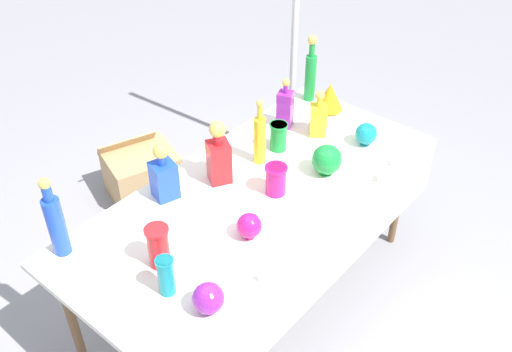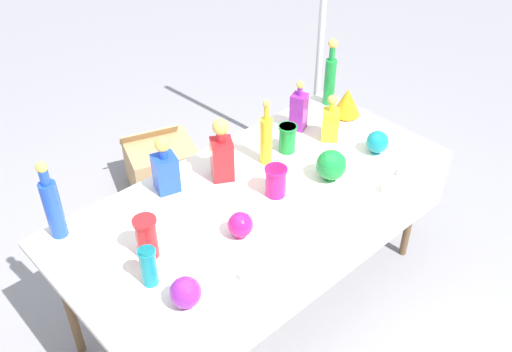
# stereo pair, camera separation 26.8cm
# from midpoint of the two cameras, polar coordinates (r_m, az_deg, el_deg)

# --- Properties ---
(ground_plane) EXTENTS (40.00, 40.00, 0.00)m
(ground_plane) POSITION_cam_midpoint_polar(r_m,az_deg,el_deg) (3.28, 2.39, -12.11)
(ground_plane) COLOR gray
(display_table) EXTENTS (1.99, 0.91, 0.76)m
(display_table) POSITION_cam_midpoint_polar(r_m,az_deg,el_deg) (2.76, 3.32, -3.11)
(display_table) COLOR white
(display_table) RESTS_ON ground
(tall_bottle_0) EXTENTS (0.07, 0.07, 0.41)m
(tall_bottle_0) POSITION_cam_midpoint_polar(r_m,az_deg,el_deg) (3.41, 9.71, 9.77)
(tall_bottle_0) COLOR #198C38
(tall_bottle_0) RESTS_ON display_table
(tall_bottle_1) EXTENTS (0.06, 0.06, 0.36)m
(tall_bottle_1) POSITION_cam_midpoint_polar(r_m,az_deg,el_deg) (2.87, 3.72, 3.70)
(tall_bottle_1) COLOR yellow
(tall_bottle_1) RESTS_ON display_table
(tall_bottle_2) EXTENTS (0.07, 0.07, 0.39)m
(tall_bottle_2) POSITION_cam_midpoint_polar(r_m,az_deg,el_deg) (2.52, -16.88, -2.93)
(tall_bottle_2) COLOR blue
(tall_bottle_2) RESTS_ON display_table
(square_decanter_0) EXTENTS (0.14, 0.14, 0.34)m
(square_decanter_0) POSITION_cam_midpoint_polar(r_m,az_deg,el_deg) (2.75, -0.66, 2.22)
(square_decanter_0) COLOR red
(square_decanter_0) RESTS_ON display_table
(square_decanter_1) EXTENTS (0.10, 0.10, 0.29)m
(square_decanter_1) POSITION_cam_midpoint_polar(r_m,az_deg,el_deg) (3.17, 6.75, 6.52)
(square_decanter_1) COLOR purple
(square_decanter_1) RESTS_ON display_table
(square_decanter_2) EXTENTS (0.13, 0.13, 0.27)m
(square_decanter_2) POSITION_cam_midpoint_polar(r_m,az_deg,el_deg) (3.11, 9.93, 5.26)
(square_decanter_2) COLOR yellow
(square_decanter_2) RESTS_ON display_table
(square_decanter_3) EXTENTS (0.13, 0.13, 0.30)m
(square_decanter_3) POSITION_cam_midpoint_polar(r_m,az_deg,el_deg) (2.71, -6.29, 0.65)
(square_decanter_3) COLOR blue
(square_decanter_3) RESTS_ON display_table
(slender_vase_0) EXTENTS (0.10, 0.10, 0.15)m
(slender_vase_0) POSITION_cam_midpoint_polar(r_m,az_deg,el_deg) (2.99, 5.72, 3.76)
(slender_vase_0) COLOR #198C38
(slender_vase_0) RESTS_ON display_table
(slender_vase_1) EXTENTS (0.10, 0.10, 0.20)m
(slender_vase_1) POSITION_cam_midpoint_polar(r_m,az_deg,el_deg) (2.38, -7.76, -6.12)
(slender_vase_1) COLOR red
(slender_vase_1) RESTS_ON display_table
(slender_vase_2) EXTENTS (0.07, 0.07, 0.18)m
(slender_vase_2) POSITION_cam_midpoint_polar(r_m,az_deg,el_deg) (2.28, -7.39, -9.05)
(slender_vase_2) COLOR teal
(slender_vase_2) RESTS_ON display_table
(slender_vase_3) EXTENTS (0.11, 0.11, 0.15)m
(slender_vase_3) POSITION_cam_midpoint_polar(r_m,az_deg,el_deg) (2.69, 4.85, -0.55)
(slender_vase_3) COLOR #C61972
(slender_vase_3) RESTS_ON display_table
(fluted_vase_0) EXTENTS (0.16, 0.16, 0.17)m
(fluted_vase_0) POSITION_cam_midpoint_polar(r_m,az_deg,el_deg) (3.35, 11.40, 7.22)
(fluted_vase_0) COLOR orange
(fluted_vase_0) RESTS_ON display_table
(round_bowl_0) EXTENTS (0.12, 0.12, 0.13)m
(round_bowl_0) POSITION_cam_midpoint_polar(r_m,az_deg,el_deg) (2.20, -3.55, -11.72)
(round_bowl_0) COLOR purple
(round_bowl_0) RESTS_ON display_table
(round_bowl_1) EXTENTS (0.15, 0.15, 0.16)m
(round_bowl_1) POSITION_cam_midpoint_polar(r_m,az_deg,el_deg) (2.82, 10.25, 0.99)
(round_bowl_1) COLOR #198C38
(round_bowl_1) RESTS_ON display_table
(round_bowl_2) EXTENTS (0.11, 0.11, 0.12)m
(round_bowl_2) POSITION_cam_midpoint_polar(r_m,az_deg,el_deg) (2.47, 1.54, -5.03)
(round_bowl_2) COLOR #C61972
(round_bowl_2) RESTS_ON display_table
(round_bowl_3) EXTENTS (0.12, 0.12, 0.13)m
(round_bowl_3) POSITION_cam_midpoint_polar(r_m,az_deg,el_deg) (3.07, 14.52, 3.22)
(round_bowl_3) COLOR teal
(round_bowl_3) RESTS_ON display_table
(price_tag_left) EXTENTS (0.06, 0.03, 0.03)m
(price_tag_left) POSITION_cam_midpoint_polar(r_m,az_deg,el_deg) (2.98, 16.77, 0.37)
(price_tag_left) COLOR white
(price_tag_left) RESTS_ON display_table
(price_tag_center) EXTENTS (0.06, 0.03, 0.04)m
(price_tag_center) POSITION_cam_midpoint_polar(r_m,az_deg,el_deg) (2.84, 15.34, -1.16)
(price_tag_center) COLOR white
(price_tag_center) RESTS_ON display_table
(price_tag_right) EXTENTS (0.06, 0.03, 0.05)m
(price_tag_right) POSITION_cam_midpoint_polar(r_m,az_deg,el_deg) (2.32, 2.40, -10.03)
(price_tag_right) COLOR white
(price_tag_right) RESTS_ON display_table
(cardboard_box_behind_left) EXTENTS (0.55, 0.52, 0.42)m
(cardboard_box_behind_left) POSITION_cam_midpoint_polar(r_m,az_deg,el_deg) (3.94, -7.46, 0.91)
(cardboard_box_behind_left) COLOR tan
(cardboard_box_behind_left) RESTS_ON ground
(canopy_pole) EXTENTS (0.18, 0.18, 2.23)m
(canopy_pole) POSITION_cam_midpoint_polar(r_m,az_deg,el_deg) (3.83, 8.42, 11.88)
(canopy_pole) COLOR silver
(canopy_pole) RESTS_ON ground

